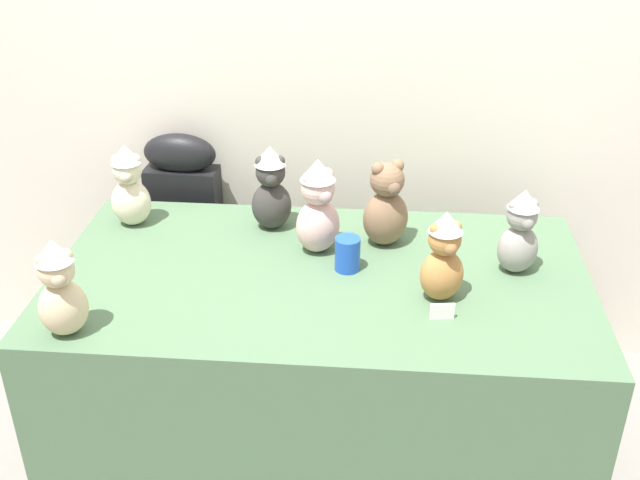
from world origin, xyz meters
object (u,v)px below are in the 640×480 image
at_px(teddy_bear_cream, 129,186).
at_px(party_cup_blue, 348,254).
at_px(teddy_bear_sand, 60,289).
at_px(teddy_bear_ash, 520,232).
at_px(teddy_bear_mocha, 386,206).
at_px(teddy_bear_charcoal, 271,189).
at_px(instrument_case, 188,244).
at_px(teddy_bear_caramel, 443,257).
at_px(display_table, 320,367).
at_px(teddy_bear_blush, 318,207).

height_order(teddy_bear_cream, party_cup_blue, teddy_bear_cream).
xyz_separation_m(teddy_bear_sand, teddy_bear_cream, (-0.01, 0.65, 0.00)).
bearing_deg(teddy_bear_cream, teddy_bear_ash, -19.83).
xyz_separation_m(teddy_bear_mocha, teddy_bear_sand, (-0.87, -0.59, 0.00)).
xyz_separation_m(teddy_bear_charcoal, party_cup_blue, (0.28, -0.26, -0.09)).
distance_m(teddy_bear_charcoal, teddy_bear_ash, 0.83).
distance_m(teddy_bear_mocha, teddy_bear_ash, 0.44).
relative_size(instrument_case, teddy_bear_sand, 3.25).
bearing_deg(teddy_bear_mocha, teddy_bear_ash, -44.93).
distance_m(instrument_case, party_cup_blue, 0.92).
relative_size(teddy_bear_caramel, teddy_bear_ash, 1.02).
bearing_deg(teddy_bear_mocha, teddy_bear_charcoal, 142.64).
height_order(teddy_bear_ash, party_cup_blue, teddy_bear_ash).
relative_size(teddy_bear_caramel, teddy_bear_mocha, 0.96).
bearing_deg(teddy_bear_ash, display_table, 171.32).
height_order(teddy_bear_mocha, teddy_bear_sand, teddy_bear_mocha).
xyz_separation_m(instrument_case, teddy_bear_blush, (0.56, -0.44, 0.41)).
relative_size(teddy_bear_charcoal, teddy_bear_ash, 1.08).
relative_size(teddy_bear_mocha, teddy_bear_sand, 1.02).
relative_size(teddy_bear_caramel, teddy_bear_cream, 0.97).
distance_m(teddy_bear_sand, teddy_bear_charcoal, 0.82).
xyz_separation_m(instrument_case, teddy_bear_sand, (-0.09, -0.97, 0.40)).
bearing_deg(teddy_bear_ash, teddy_bear_caramel, -159.03).
relative_size(teddy_bear_caramel, teddy_bear_blush, 0.88).
height_order(display_table, party_cup_blue, party_cup_blue).
relative_size(display_table, teddy_bear_charcoal, 5.56).
xyz_separation_m(display_table, teddy_bear_blush, (-0.02, 0.15, 0.53)).
relative_size(teddy_bear_blush, teddy_bear_cream, 1.09).
distance_m(display_table, teddy_bear_sand, 0.92).
bearing_deg(party_cup_blue, teddy_bear_ash, 3.81).
distance_m(instrument_case, teddy_bear_charcoal, 0.63).
bearing_deg(instrument_case, teddy_bear_sand, -92.30).
distance_m(teddy_bear_sand, teddy_bear_cream, 0.65).
height_order(teddy_bear_mocha, teddy_bear_charcoal, teddy_bear_charcoal).
xyz_separation_m(teddy_bear_caramel, teddy_bear_sand, (-1.04, -0.27, 0.00)).
distance_m(teddy_bear_mocha, teddy_bear_blush, 0.23).
relative_size(teddy_bear_mocha, party_cup_blue, 2.71).
relative_size(display_table, teddy_bear_caramel, 5.86).
distance_m(teddy_bear_charcoal, teddy_bear_cream, 0.49).
bearing_deg(teddy_bear_mocha, party_cup_blue, -148.34).
height_order(instrument_case, teddy_bear_caramel, teddy_bear_caramel).
bearing_deg(teddy_bear_caramel, display_table, 143.70).
xyz_separation_m(display_table, party_cup_blue, (0.08, 0.04, 0.42)).
height_order(teddy_bear_blush, teddy_bear_cream, teddy_bear_blush).
bearing_deg(teddy_bear_ash, teddy_bear_mocha, 145.43).
xyz_separation_m(teddy_bear_sand, teddy_bear_charcoal, (0.48, 0.67, 0.00)).
xyz_separation_m(teddy_bear_mocha, party_cup_blue, (-0.12, -0.18, -0.08)).
height_order(instrument_case, teddy_bear_cream, teddy_bear_cream).
relative_size(display_table, teddy_bear_blush, 5.18).
distance_m(display_table, teddy_bear_charcoal, 0.62).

